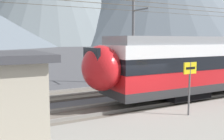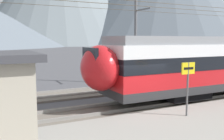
{
  "view_description": "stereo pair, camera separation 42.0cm",
  "coord_description": "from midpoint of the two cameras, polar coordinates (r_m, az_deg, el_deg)",
  "views": [
    {
      "loc": [
        -7.06,
        -10.38,
        3.65
      ],
      "look_at": [
        -0.17,
        2.45,
        1.92
      ],
      "focal_mm": 40.49,
      "sensor_mm": 36.0,
      "label": 1
    },
    {
      "loc": [
        -6.68,
        -10.57,
        3.65
      ],
      "look_at": [
        -0.17,
        2.45,
        1.92
      ],
      "focal_mm": 40.49,
      "sensor_mm": 36.0,
      "label": 2
    }
  ],
  "objects": [
    {
      "name": "track_near",
      "position": [
        13.65,
        3.13,
        -8.45
      ],
      "size": [
        120.0,
        3.0,
        0.28
      ],
      "color": "#6B6359",
      "rests_on": "ground"
    },
    {
      "name": "catenary_mast_far_side",
      "position": [
        21.13,
        4.45,
        8.62
      ],
      "size": [
        46.46,
        2.24,
        8.35
      ],
      "color": "slate",
      "rests_on": "ground"
    },
    {
      "name": "passenger_walking",
      "position": [
        7.05,
        -22.64,
        -13.12
      ],
      "size": [
        0.53,
        0.22,
        1.69
      ],
      "color": "#383842",
      "rests_on": "platform_slab"
    },
    {
      "name": "track_far",
      "position": [
        17.76,
        -4.89,
        -4.88
      ],
      "size": [
        120.0,
        3.0,
        0.28
      ],
      "color": "#6B6359",
      "rests_on": "ground"
    },
    {
      "name": "ground_plane",
      "position": [
        13.05,
        4.89,
        -9.49
      ],
      "size": [
        400.0,
        400.0,
        0.0
      ],
      "primitive_type": "plane",
      "color": "#4C4C51"
    },
    {
      "name": "platform_sign",
      "position": [
        11.35,
        16.14,
        -1.45
      ],
      "size": [
        0.7,
        0.08,
        2.33
      ],
      "color": "#59595B",
      "rests_on": "platform_slab"
    }
  ]
}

